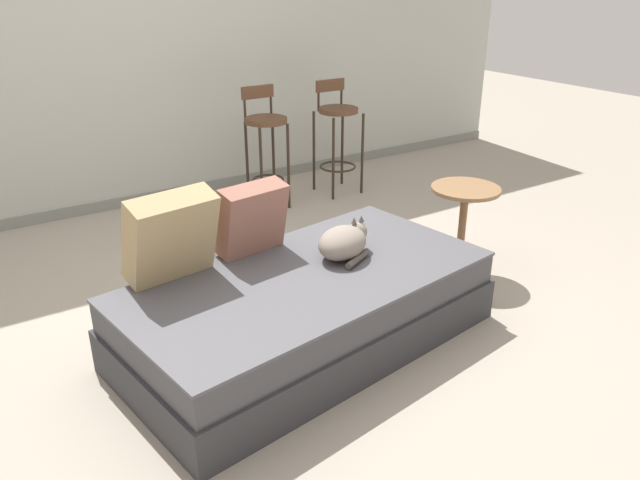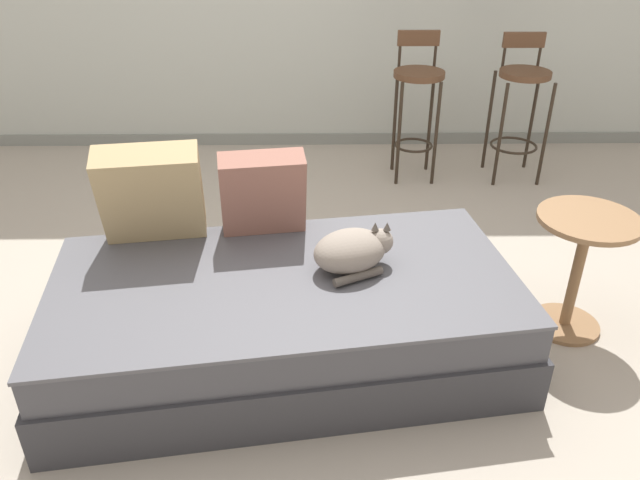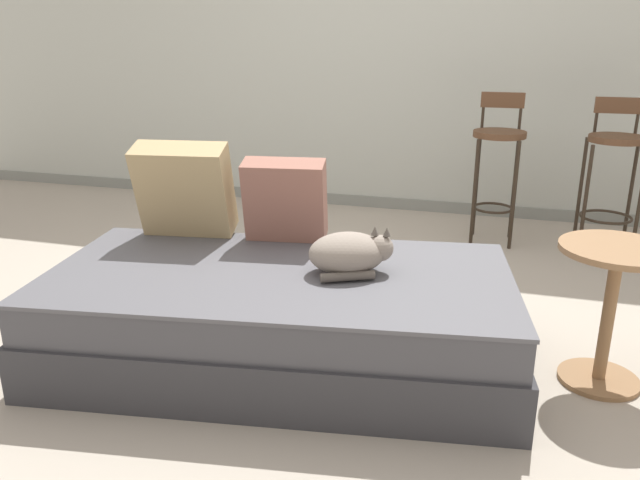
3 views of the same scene
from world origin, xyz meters
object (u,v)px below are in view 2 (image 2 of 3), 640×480
(side_table, at_px, (580,258))
(cat, at_px, (353,250))
(couch, at_px, (286,316))
(throw_pillow_middle, at_px, (263,193))
(throw_pillow_corner, at_px, (151,193))
(bar_stool_near_window, at_px, (417,92))
(bar_stool_by_doorway, at_px, (521,96))

(side_table, bearing_deg, cat, -173.43)
(couch, distance_m, throw_pillow_middle, 0.57)
(throw_pillow_middle, distance_m, cat, 0.52)
(couch, bearing_deg, throw_pillow_corner, 151.35)
(cat, relative_size, side_table, 0.67)
(cat, bearing_deg, couch, -166.13)
(bar_stool_near_window, relative_size, bar_stool_by_doorway, 1.01)
(throw_pillow_corner, distance_m, bar_stool_near_window, 2.17)
(throw_pillow_corner, distance_m, throw_pillow_middle, 0.49)
(throw_pillow_corner, relative_size, throw_pillow_middle, 1.17)
(bar_stool_near_window, height_order, bar_stool_by_doorway, bar_stool_near_window)
(couch, xyz_separation_m, side_table, (1.31, 0.19, 0.17))
(bar_stool_near_window, distance_m, side_table, 1.85)
(cat, height_order, bar_stool_near_window, bar_stool_near_window)
(couch, relative_size, bar_stool_by_doorway, 2.13)
(throw_pillow_middle, relative_size, side_table, 0.70)
(throw_pillow_middle, relative_size, bar_stool_near_window, 0.41)
(bar_stool_by_doorway, height_order, side_table, bar_stool_by_doorway)
(bar_stool_near_window, bearing_deg, throw_pillow_middle, -120.86)
(throw_pillow_corner, height_order, cat, throw_pillow_corner)
(throw_pillow_middle, bearing_deg, cat, -39.18)
(couch, relative_size, throw_pillow_corner, 4.36)
(couch, distance_m, throw_pillow_corner, 0.80)
(couch, height_order, bar_stool_by_doorway, bar_stool_by_doorway)
(throw_pillow_corner, height_order, throw_pillow_middle, throw_pillow_corner)
(side_table, bearing_deg, couch, -171.80)
(side_table, bearing_deg, throw_pillow_middle, 171.88)
(couch, relative_size, throw_pillow_middle, 5.11)
(throw_pillow_corner, relative_size, side_table, 0.81)
(bar_stool_near_window, distance_m, bar_stool_by_doorway, 0.71)
(throw_pillow_corner, height_order, bar_stool_by_doorway, bar_stool_by_doorway)
(cat, height_order, side_table, cat)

